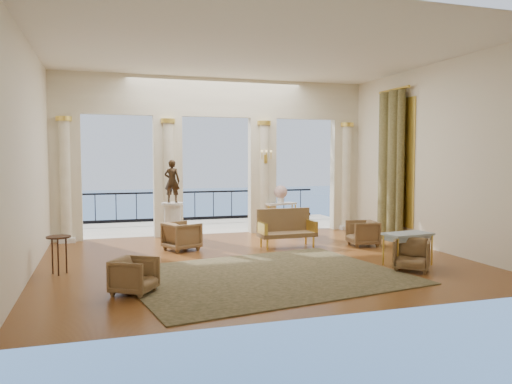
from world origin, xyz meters
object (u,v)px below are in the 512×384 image
object	(u,v)px
game_table	(408,236)
console_table	(281,208)
settee	(286,228)
side_table	(59,242)
armchair_b	(412,253)
statue	(172,181)
armchair_c	(363,232)
armchair_d	(182,235)
armchair_a	(134,274)
pedestal	(173,224)

from	to	relation	value
game_table	console_table	xyz separation A→B (m)	(-1.00, 4.98, 0.14)
settee	side_table	distance (m)	5.44
armchair_b	side_table	world-z (taller)	side_table
statue	armchair_c	bearing A→B (deg)	-176.23
side_table	game_table	bearing A→B (deg)	-10.50
armchair_c	armchair_d	world-z (taller)	armchair_d
armchair_a	armchair_d	distance (m)	3.86
settee	pedestal	xyz separation A→B (m)	(-2.69, 1.12, 0.05)
settee	game_table	world-z (taller)	settee
armchair_b	console_table	xyz separation A→B (m)	(-0.79, 5.42, 0.39)
armchair_a	armchair_d	xyz separation A→B (m)	(1.34, 3.62, 0.05)
armchair_b	armchair_c	size ratio (longest dim) A/B	0.99
armchair_b	pedestal	world-z (taller)	pedestal
statue	console_table	bearing A→B (deg)	-139.42
armchair_d	console_table	xyz separation A→B (m)	(3.24, 1.91, 0.36)
armchair_d	side_table	xyz separation A→B (m)	(-2.64, -1.79, 0.26)
armchair_d	pedestal	xyz separation A→B (m)	(-0.11, 0.86, 0.14)
armchair_b	armchair_d	bearing A→B (deg)	177.54
armchair_a	side_table	distance (m)	2.26
armchair_b	statue	distance (m)	6.15
armchair_a	armchair_c	size ratio (longest dim) A/B	0.93
armchair_d	armchair_c	bearing A→B (deg)	-122.59
armchair_c	armchair_d	xyz separation A→B (m)	(-4.49, 0.75, 0.03)
armchair_a	armchair_b	size ratio (longest dim) A/B	0.94
armchair_a	side_table	xyz separation A→B (m)	(-1.30, 1.83, 0.31)
armchair_d	statue	size ratio (longest dim) A/B	0.69
armchair_b	pedestal	distance (m)	6.02
armchair_c	console_table	distance (m)	2.97
console_table	game_table	bearing A→B (deg)	-95.24
game_table	pedestal	size ratio (longest dim) A/B	0.96
armchair_d	settee	size ratio (longest dim) A/B	0.52
settee	console_table	distance (m)	2.29
armchair_c	settee	bearing A→B (deg)	-97.71
console_table	statue	bearing A→B (deg)	-179.11
armchair_c	statue	distance (m)	5.03
armchair_c	side_table	size ratio (longest dim) A/B	0.95
game_table	side_table	distance (m)	7.00
armchair_b	side_table	xyz separation A→B (m)	(-6.67, 1.72, 0.29)
settee	game_table	bearing A→B (deg)	-60.79
armchair_a	armchair_d	bearing A→B (deg)	11.44
armchair_a	armchair_c	world-z (taller)	armchair_c
pedestal	console_table	world-z (taller)	pedestal
console_table	pedestal	bearing A→B (deg)	-179.11
side_table	armchair_c	bearing A→B (deg)	8.28
pedestal	statue	distance (m)	1.11
armchair_b	game_table	distance (m)	0.56
armchair_c	game_table	size ratio (longest dim) A/B	0.67
armchair_c	console_table	size ratio (longest dim) A/B	0.70
armchair_d	settee	xyz separation A→B (m)	(2.58, -0.26, 0.09)
armchair_c	settee	xyz separation A→B (m)	(-1.90, 0.49, 0.12)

